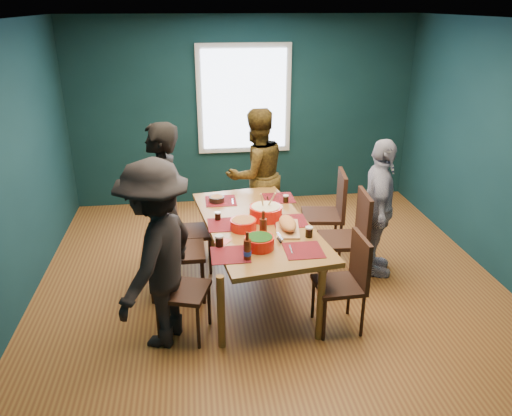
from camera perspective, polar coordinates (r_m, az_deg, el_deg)
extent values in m
cube|color=#97632C|center=(5.55, 1.55, -8.39)|extent=(5.00, 5.00, 0.01)
cube|color=white|center=(4.77, 1.91, 20.73)|extent=(5.00, 5.00, 0.01)
cube|color=#0F2F34|center=(5.23, -26.50, 3.47)|extent=(0.01, 5.00, 2.70)
cube|color=#0F2F34|center=(5.92, 26.48, 5.48)|extent=(0.01, 5.00, 2.70)
cube|color=#0F2F34|center=(7.40, -1.39, 10.84)|extent=(5.00, 0.01, 2.70)
cube|color=#0F2F34|center=(2.77, 9.99, -10.60)|extent=(5.00, 0.01, 2.70)
cube|color=beige|center=(7.33, -1.38, 12.33)|extent=(1.35, 0.06, 1.55)
cube|color=brown|center=(5.08, 0.18, -1.99)|extent=(1.29, 2.14, 0.05)
cylinder|color=brown|center=(4.43, -4.01, -11.78)|extent=(0.07, 0.07, 0.71)
cylinder|color=brown|center=(4.55, 7.39, -10.90)|extent=(0.07, 0.07, 0.71)
cylinder|color=brown|center=(6.05, -5.16, -1.89)|extent=(0.07, 0.07, 0.71)
cylinder|color=brown|center=(6.14, 3.13, -1.45)|extent=(0.07, 0.07, 0.71)
cube|color=#321A10|center=(5.66, -7.21, -2.70)|extent=(0.43, 0.43, 0.04)
cube|color=#321A10|center=(5.57, -9.30, -0.44)|extent=(0.05, 0.42, 0.46)
cylinder|color=#321A10|center=(5.61, -8.95, -5.74)|extent=(0.03, 0.03, 0.43)
cylinder|color=#321A10|center=(5.61, -5.24, -5.58)|extent=(0.03, 0.03, 0.43)
cylinder|color=#321A10|center=(5.94, -8.85, -4.09)|extent=(0.03, 0.03, 0.43)
cylinder|color=#321A10|center=(5.93, -5.35, -3.94)|extent=(0.03, 0.03, 0.43)
cube|color=#321A10|center=(5.13, -8.52, -4.95)|extent=(0.48, 0.48, 0.04)
cube|color=#321A10|center=(5.02, -11.13, -2.24)|extent=(0.05, 0.47, 0.51)
cylinder|color=#321A10|center=(5.09, -10.62, -8.74)|extent=(0.04, 0.04, 0.48)
cylinder|color=#321A10|center=(5.08, -6.04, -8.49)|extent=(0.04, 0.04, 0.48)
cylinder|color=#321A10|center=(5.44, -10.52, -6.55)|extent=(0.04, 0.04, 0.48)
cylinder|color=#321A10|center=(5.43, -6.25, -6.32)|extent=(0.04, 0.04, 0.48)
cube|color=#321A10|center=(4.56, -8.33, -9.36)|extent=(0.53, 0.53, 0.04)
cube|color=#321A10|center=(4.50, -10.87, -6.32)|extent=(0.17, 0.42, 0.47)
cylinder|color=#321A10|center=(4.61, -11.09, -12.78)|extent=(0.03, 0.03, 0.44)
cylinder|color=#321A10|center=(4.50, -6.61, -13.40)|extent=(0.03, 0.03, 0.44)
cylinder|color=#321A10|center=(4.89, -9.58, -10.38)|extent=(0.03, 0.03, 0.44)
cylinder|color=#321A10|center=(4.79, -5.38, -10.90)|extent=(0.03, 0.03, 0.44)
cube|color=#321A10|center=(5.96, 7.58, -0.85)|extent=(0.53, 0.53, 0.04)
cube|color=#321A10|center=(5.89, 9.77, 1.63)|extent=(0.11, 0.47, 0.51)
cylinder|color=#321A10|center=(5.87, 5.72, -3.97)|extent=(0.04, 0.04, 0.48)
cylinder|color=#321A10|center=(5.92, 9.60, -3.95)|extent=(0.04, 0.04, 0.48)
cylinder|color=#321A10|center=(6.23, 5.43, -2.32)|extent=(0.04, 0.04, 0.48)
cylinder|color=#321A10|center=(6.28, 9.08, -2.32)|extent=(0.04, 0.04, 0.48)
cube|color=#321A10|center=(5.40, 9.84, -3.63)|extent=(0.49, 0.49, 0.04)
cube|color=#321A10|center=(5.34, 12.22, -0.89)|extent=(0.08, 0.46, 0.51)
cylinder|color=#321A10|center=(5.31, 8.02, -7.16)|extent=(0.04, 0.04, 0.47)
cylinder|color=#321A10|center=(5.40, 12.18, -6.95)|extent=(0.04, 0.04, 0.47)
cylinder|color=#321A10|center=(5.65, 7.27, -5.18)|extent=(0.04, 0.04, 0.47)
cylinder|color=#321A10|center=(5.74, 11.18, -5.01)|extent=(0.04, 0.04, 0.47)
cube|color=#321A10|center=(4.67, 9.43, -8.71)|extent=(0.44, 0.44, 0.04)
cube|color=#321A10|center=(4.61, 11.86, -5.78)|extent=(0.06, 0.42, 0.46)
cylinder|color=#321A10|center=(4.61, 7.81, -12.58)|extent=(0.03, 0.03, 0.43)
cylinder|color=#321A10|center=(4.72, 12.07, -11.99)|extent=(0.03, 0.03, 0.43)
cylinder|color=#321A10|center=(4.89, 6.54, -10.22)|extent=(0.03, 0.03, 0.43)
cylinder|color=#321A10|center=(4.99, 10.56, -9.73)|extent=(0.03, 0.03, 0.43)
imported|color=black|center=(5.18, -10.72, -0.07)|extent=(0.55, 0.73, 1.78)
imported|color=black|center=(6.26, 0.03, 3.81)|extent=(0.99, 0.90, 1.68)
imported|color=white|center=(5.56, 13.83, -0.09)|extent=(0.60, 0.97, 1.54)
imported|color=black|center=(4.35, -11.28, -5.34)|extent=(1.03, 1.26, 1.70)
cylinder|color=red|center=(4.91, -1.45, -1.90)|extent=(0.26, 0.26, 0.10)
cylinder|color=#577F2E|center=(4.89, -1.45, -1.40)|extent=(0.23, 0.23, 0.02)
cylinder|color=red|center=(5.15, 1.12, -0.53)|extent=(0.34, 0.34, 0.14)
cylinder|color=beige|center=(5.12, 1.13, 0.11)|extent=(0.30, 0.30, 0.02)
cylinder|color=tan|center=(5.11, 1.63, 0.66)|extent=(0.10, 0.19, 0.27)
cylinder|color=tan|center=(5.10, 0.75, 0.62)|extent=(0.08, 0.19, 0.27)
cylinder|color=red|center=(4.54, 0.41, -3.98)|extent=(0.27, 0.27, 0.11)
cylinder|color=#184010|center=(4.52, 0.41, -3.41)|extent=(0.24, 0.24, 0.02)
cube|color=tan|center=(4.93, 3.61, -2.40)|extent=(0.29, 0.48, 0.02)
ellipsoid|color=#CE8A4A|center=(4.91, 3.62, -1.76)|extent=(0.21, 0.37, 0.10)
cube|color=silver|center=(4.75, 2.74, -3.21)|extent=(0.04, 0.18, 0.00)
cylinder|color=black|center=(4.65, 2.68, -3.70)|extent=(0.03, 0.10, 0.02)
sphere|color=#155E1A|center=(4.82, 3.85, -2.17)|extent=(0.03, 0.03, 0.03)
sphere|color=#155E1A|center=(4.90, 3.63, -1.69)|extent=(0.03, 0.03, 0.03)
sphere|color=#155E1A|center=(4.99, 3.41, -1.23)|extent=(0.03, 0.03, 0.03)
cylinder|color=black|center=(5.60, -4.51, 0.99)|extent=(0.17, 0.17, 0.07)
cylinder|color=#577F2E|center=(5.59, -4.52, 1.26)|extent=(0.14, 0.14, 0.02)
cylinder|color=#46190C|center=(4.33, -0.99, -4.79)|extent=(0.07, 0.07, 0.19)
cylinder|color=#46190C|center=(4.28, -1.00, -3.23)|extent=(0.03, 0.03, 0.07)
cylinder|color=#1837AC|center=(4.35, -0.99, -5.16)|extent=(0.07, 0.07, 0.04)
cylinder|color=#46190C|center=(4.71, 0.83, -2.36)|extent=(0.07, 0.07, 0.20)
cylinder|color=#46190C|center=(4.66, 0.84, -0.81)|extent=(0.03, 0.03, 0.08)
cylinder|color=black|center=(4.59, -4.21, -3.80)|extent=(0.08, 0.08, 0.11)
cylinder|color=silver|center=(4.57, -4.23, -3.25)|extent=(0.08, 0.08, 0.02)
cylinder|color=black|center=(4.79, 6.08, -2.75)|extent=(0.07, 0.07, 0.10)
cylinder|color=silver|center=(4.77, 6.10, -2.26)|extent=(0.07, 0.07, 0.02)
cylinder|color=black|center=(5.58, 3.43, 1.03)|extent=(0.06, 0.06, 0.09)
cylinder|color=silver|center=(5.57, 3.44, 1.40)|extent=(0.06, 0.06, 0.01)
cylinder|color=black|center=(5.14, -4.38, -0.95)|extent=(0.06, 0.06, 0.09)
cylinder|color=silver|center=(5.12, -4.40, -0.54)|extent=(0.06, 0.06, 0.01)
cube|color=#E9626D|center=(5.18, 3.81, -1.24)|extent=(0.16, 0.16, 0.00)
cube|color=#E9626D|center=(4.70, -3.83, -3.82)|extent=(0.17, 0.17, 0.00)
cube|color=#E9626D|center=(4.52, 5.05, -5.02)|extent=(0.18, 0.18, 0.00)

